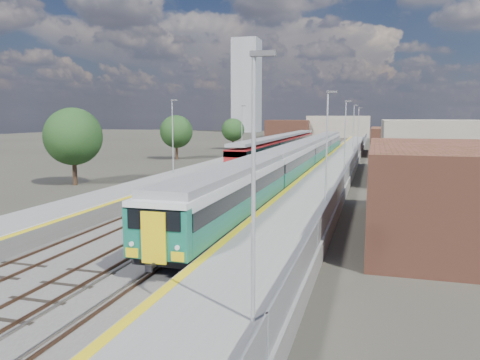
% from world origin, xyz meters
% --- Properties ---
extents(ground, '(320.00, 320.00, 0.00)m').
position_xyz_m(ground, '(0.00, 50.00, 0.00)').
color(ground, '#47443A').
rests_on(ground, ground).
extents(ballast_bed, '(10.50, 155.00, 0.06)m').
position_xyz_m(ballast_bed, '(-2.25, 52.50, 0.03)').
color(ballast_bed, '#565451').
rests_on(ballast_bed, ground).
extents(tracks, '(8.96, 160.00, 0.17)m').
position_xyz_m(tracks, '(-1.65, 54.18, 0.11)').
color(tracks, '#4C3323').
rests_on(tracks, ground).
extents(platform_right, '(4.70, 155.00, 8.52)m').
position_xyz_m(platform_right, '(5.28, 52.49, 0.54)').
color(platform_right, slate).
rests_on(platform_right, ground).
extents(platform_left, '(4.30, 155.00, 8.52)m').
position_xyz_m(platform_left, '(-9.05, 52.49, 0.52)').
color(platform_left, slate).
rests_on(platform_left, ground).
extents(buildings, '(72.00, 185.50, 40.00)m').
position_xyz_m(buildings, '(-18.12, 138.60, 10.70)').
color(buildings, brown).
rests_on(buildings, ground).
extents(green_train, '(2.87, 79.81, 3.16)m').
position_xyz_m(green_train, '(1.50, 46.03, 2.22)').
color(green_train, black).
rests_on(green_train, ground).
extents(red_train, '(2.80, 56.87, 3.54)m').
position_xyz_m(red_train, '(-5.50, 68.93, 2.09)').
color(red_train, black).
rests_on(red_train, ground).
extents(tree_a, '(5.65, 5.65, 7.66)m').
position_xyz_m(tree_a, '(-18.78, 29.45, 4.82)').
color(tree_a, '#382619').
rests_on(tree_a, ground).
extents(tree_b, '(5.16, 5.16, 7.00)m').
position_xyz_m(tree_b, '(-20.48, 58.23, 4.40)').
color(tree_b, '#382619').
rests_on(tree_b, ground).
extents(tree_c, '(4.73, 4.73, 6.41)m').
position_xyz_m(tree_c, '(-18.64, 82.95, 4.04)').
color(tree_c, '#382619').
rests_on(tree_c, ground).
extents(tree_d, '(4.26, 4.26, 5.77)m').
position_xyz_m(tree_d, '(21.86, 65.68, 3.63)').
color(tree_d, '#382619').
rests_on(tree_d, ground).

